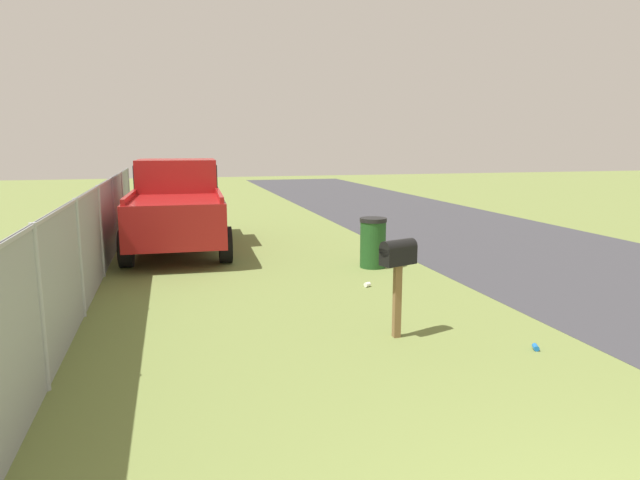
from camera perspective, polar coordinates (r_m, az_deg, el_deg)
mailbox at (r=7.00m, az=8.12°, el=-2.07°), size 0.34×0.51×1.28m
pickup_truck at (r=13.45m, az=-14.58°, el=3.86°), size 5.39×2.40×2.09m
trash_bin at (r=11.07m, az=5.52°, el=-0.26°), size 0.54×0.54×1.01m
fence_section at (r=10.95m, az=-21.86°, el=1.18°), size 15.07×0.07×1.72m
litter_can_by_mailbox at (r=7.27m, az=21.50°, el=-10.33°), size 0.14×0.11×0.07m
litter_cup_near_hydrant at (r=9.64m, az=4.94°, el=-4.64°), size 0.12×0.12×0.08m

